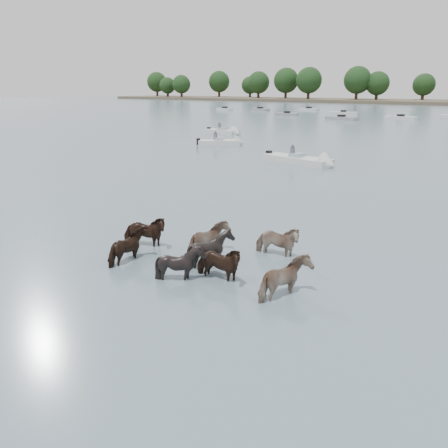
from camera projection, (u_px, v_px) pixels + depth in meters
The scene contains 7 objects.
ground at pixel (124, 264), 13.89m from camera, with size 400.00×400.00×0.00m, color slate.
shoreline at pixel (292, 100), 169.44m from camera, with size 160.00×30.00×1.00m, color #4C4233.
pony_herd at pixel (205, 254), 13.58m from camera, with size 7.38×4.40×1.38m.
motorboat_a at pixel (226, 143), 41.90m from camera, with size 4.39×3.88×1.92m.
motorboat_b at pixel (306, 161), 31.49m from camera, with size 5.96×2.58×1.92m.
motorboat_f at pixel (227, 132), 51.43m from camera, with size 4.95×2.05×1.92m.
treeline at pixel (288, 82), 168.18m from camera, with size 147.80×21.99×11.99m.
Camera 1 is at (9.98, -8.76, 5.29)m, focal length 35.72 mm.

